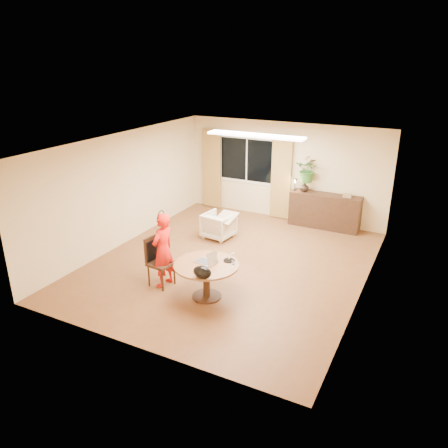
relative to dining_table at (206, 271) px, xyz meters
name	(u,v)px	position (x,y,z in m)	size (l,w,h in m)	color
floor	(230,263)	(-0.23, 1.45, -0.53)	(6.50, 6.50, 0.00)	brown
ceiling	(231,143)	(-0.23, 1.45, 2.07)	(6.50, 6.50, 0.00)	white
wall_back	(284,171)	(-0.23, 4.70, 0.77)	(5.50, 5.50, 0.00)	beige
wall_left	(124,189)	(-2.98, 1.45, 0.77)	(6.50, 6.50, 0.00)	beige
wall_right	(369,229)	(2.52, 1.45, 0.77)	(6.50, 6.50, 0.00)	beige
window	(247,160)	(-1.33, 4.68, 0.97)	(1.70, 0.03, 1.30)	white
curtain_left	(212,169)	(-2.38, 4.61, 0.61)	(0.55, 0.08, 2.25)	brown
curtain_right	(281,178)	(-0.28, 4.61, 0.61)	(0.55, 0.08, 2.25)	brown
ceiling_panel	(255,135)	(-0.23, 2.65, 2.03)	(2.20, 0.35, 0.05)	white
dining_table	(206,271)	(0.00, 0.00, 0.00)	(1.19, 1.19, 0.68)	brown
dining_chair	(161,262)	(-1.00, 0.00, -0.04)	(0.47, 0.43, 0.98)	black
child	(163,250)	(-0.96, 0.03, 0.21)	(0.35, 0.54, 1.47)	red
laptop	(205,256)	(-0.06, 0.06, 0.27)	(0.38, 0.25, 0.25)	#B7B7BC
tumbler	(215,255)	(0.02, 0.31, 0.19)	(0.07, 0.07, 0.10)	white
wine_glass	(233,258)	(0.42, 0.22, 0.25)	(0.08, 0.08, 0.22)	white
pot_lid	(229,260)	(0.31, 0.31, 0.16)	(0.21, 0.21, 0.03)	white
handbag	(202,272)	(0.20, -0.50, 0.26)	(0.34, 0.20, 0.23)	black
armchair	(219,225)	(-1.12, 2.62, -0.22)	(0.67, 0.69, 0.63)	beige
throw	(226,214)	(-0.91, 2.59, 0.11)	(0.45, 0.55, 0.03)	beige
sideboard	(325,211)	(0.99, 4.46, -0.08)	(1.80, 0.44, 0.90)	black
vase	(304,187)	(0.42, 4.46, 0.49)	(0.24, 0.24, 0.25)	black
bouquet	(308,170)	(0.49, 4.46, 0.95)	(0.59, 0.51, 0.66)	#266626
book_stack	(347,195)	(1.53, 4.46, 0.41)	(0.21, 0.16, 0.09)	#906B49
desk_lamp	(295,185)	(0.18, 4.41, 0.53)	(0.13, 0.13, 0.33)	black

